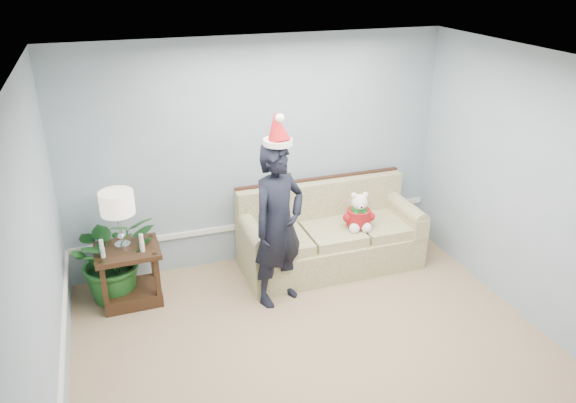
{
  "coord_description": "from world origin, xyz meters",
  "views": [
    {
      "loc": [
        -1.66,
        -3.48,
        3.5
      ],
      "look_at": [
        0.04,
        1.55,
        1.13
      ],
      "focal_mm": 35.0,
      "sensor_mm": 36.0,
      "label": 1
    }
  ],
  "objects_px": {
    "sofa": "(328,237)",
    "man": "(278,226)",
    "teddy_bear": "(359,215)",
    "table_lamp": "(117,205)",
    "side_table": "(131,280)",
    "houseplant": "(113,256)"
  },
  "relations": [
    {
      "from": "side_table",
      "to": "man",
      "type": "relative_size",
      "value": 0.38
    },
    {
      "from": "side_table",
      "to": "houseplant",
      "type": "xyz_separation_m",
      "value": [
        -0.15,
        0.13,
        0.25
      ]
    },
    {
      "from": "sofa",
      "to": "teddy_bear",
      "type": "xyz_separation_m",
      "value": [
        0.29,
        -0.19,
        0.33
      ]
    },
    {
      "from": "table_lamp",
      "to": "man",
      "type": "xyz_separation_m",
      "value": [
        1.57,
        -0.54,
        -0.23
      ]
    },
    {
      "from": "sofa",
      "to": "man",
      "type": "xyz_separation_m",
      "value": [
        -0.81,
        -0.55,
        0.54
      ]
    },
    {
      "from": "sofa",
      "to": "side_table",
      "type": "relative_size",
      "value": 3.14
    },
    {
      "from": "table_lamp",
      "to": "side_table",
      "type": "bearing_deg",
      "value": -58.87
    },
    {
      "from": "sofa",
      "to": "houseplant",
      "type": "relative_size",
      "value": 2.1
    },
    {
      "from": "sofa",
      "to": "table_lamp",
      "type": "distance_m",
      "value": 2.5
    },
    {
      "from": "man",
      "to": "teddy_bear",
      "type": "bearing_deg",
      "value": -5.86
    },
    {
      "from": "man",
      "to": "teddy_bear",
      "type": "distance_m",
      "value": 1.18
    },
    {
      "from": "side_table",
      "to": "sofa",
      "type": "bearing_deg",
      "value": 1.82
    },
    {
      "from": "table_lamp",
      "to": "houseplant",
      "type": "distance_m",
      "value": 0.63
    },
    {
      "from": "houseplant",
      "to": "table_lamp",
      "type": "bearing_deg",
      "value": -31.46
    },
    {
      "from": "sofa",
      "to": "side_table",
      "type": "distance_m",
      "value": 2.34
    },
    {
      "from": "teddy_bear",
      "to": "man",
      "type": "bearing_deg",
      "value": -149.87
    },
    {
      "from": "table_lamp",
      "to": "teddy_bear",
      "type": "distance_m",
      "value": 2.71
    },
    {
      "from": "sofa",
      "to": "teddy_bear",
      "type": "height_order",
      "value": "sofa"
    },
    {
      "from": "sofa",
      "to": "teddy_bear",
      "type": "relative_size",
      "value": 4.63
    },
    {
      "from": "side_table",
      "to": "houseplant",
      "type": "distance_m",
      "value": 0.32
    },
    {
      "from": "sofa",
      "to": "teddy_bear",
      "type": "distance_m",
      "value": 0.49
    },
    {
      "from": "houseplant",
      "to": "side_table",
      "type": "bearing_deg",
      "value": -40.57
    }
  ]
}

